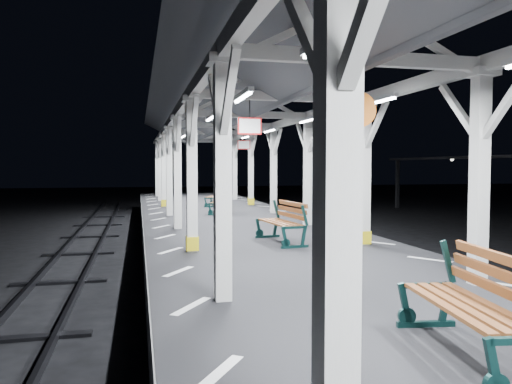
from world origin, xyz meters
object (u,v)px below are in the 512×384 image
object	(u,v)px
bench_mid	(284,221)
bench_extra	(215,196)
bench_near	(477,302)
bench_far	(222,201)

from	to	relation	value
bench_mid	bench_extra	bearing A→B (deg)	84.04
bench_near	bench_far	world-z (taller)	bench_near
bench_near	bench_far	xyz separation A→B (m)	(-0.01, 14.97, -0.06)
bench_mid	bench_far	world-z (taller)	bench_mid
bench_near	bench_far	bearing A→B (deg)	98.43
bench_mid	bench_extra	distance (m)	11.25
bench_near	bench_mid	xyz separation A→B (m)	(0.25, 7.35, -0.02)
bench_far	bench_near	bearing A→B (deg)	-71.27
bench_extra	bench_far	bearing A→B (deg)	-77.08
bench_near	bench_far	distance (m)	14.97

